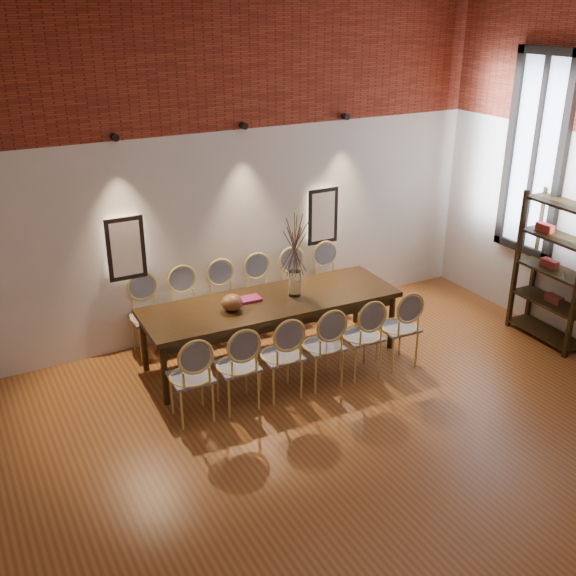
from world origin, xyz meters
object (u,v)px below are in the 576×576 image
shelving_rack (555,271)px  chair_far_a (149,317)px  chair_near_c (281,355)px  chair_near_b (237,366)px  chair_near_f (398,327)px  chair_near_d (322,345)px  chair_near_a (191,377)px  chair_far_d (264,295)px  bowl (232,303)px  chair_far_f (332,281)px  dining_table (272,330)px  chair_near_e (361,336)px  chair_far_c (227,302)px  chair_far_e (298,288)px  vase (295,283)px  book (249,299)px  chair_far_b (189,310)px

shelving_rack → chair_far_a: bearing=158.2°
chair_far_a → chair_near_c: bearing=123.1°
chair_near_b → chair_far_a: same height
chair_near_f → chair_near_d: bearing=-180.0°
chair_near_a → chair_far_d: (1.53, 1.45, 0.00)m
bowl → shelving_rack: 3.90m
chair_near_a → chair_far_f: same height
chair_near_c → chair_far_d: 1.59m
chair_near_a → chair_near_c: (0.98, -0.04, 0.00)m
chair_far_f → dining_table: bearing=31.5°
dining_table → chair_near_a: 1.45m
chair_near_e → chair_far_a: bearing=142.5°
chair_far_a → chair_far_c: bearing=-180.0°
chair_near_e → shelving_rack: shelving_rack is taller
chair_near_f → chair_far_e: size_ratio=1.00×
dining_table → chair_far_f: bearing=31.5°
chair_near_c → shelving_rack: (3.50, -0.42, 0.43)m
chair_near_b → vase: 1.35m
chair_near_a → chair_far_e: (2.02, 1.44, 0.00)m
chair_near_e → book: chair_near_e is taller
chair_near_b → chair_far_a: 1.59m
chair_near_e → chair_near_f: 0.49m
dining_table → chair_near_e: size_ratio=3.14×
chair_far_a → bowl: chair_far_a is taller
chair_near_e → bowl: size_ratio=3.92×
chair_near_c → chair_near_d: (0.49, -0.02, 0.00)m
chair_near_c → shelving_rack: 3.56m
chair_near_a → chair_far_d: size_ratio=1.00×
chair_far_a → shelving_rack: bearing=158.2°
chair_far_d → chair_far_e: same height
chair_near_e → bowl: chair_near_e is taller
chair_near_a → chair_near_e: bearing=0.0°
dining_table → chair_far_e: size_ratio=3.14×
chair_near_d → vase: bearing=86.0°
chair_far_e → chair_near_a: bearing=37.5°
chair_far_d → chair_near_f: bearing=123.1°
chair_far_a → chair_far_d: same height
chair_near_d → bowl: (-0.71, 0.73, 0.37)m
chair_near_e → chair_far_d: same height
chair_near_c → chair_near_f: (1.48, -0.05, 0.00)m
dining_table → chair_far_d: bearing=71.9°
vase → chair_near_e: bearing=-61.8°
chair_near_d → chair_far_b: same height
chair_near_a → chair_near_f: (2.46, -0.09, 0.00)m
chair_far_e → shelving_rack: size_ratio=0.52×
chair_near_a → chair_near_d: bearing=0.0°
chair_near_e → chair_near_f: same height
chair_far_d → chair_far_c: bearing=0.0°
chair_near_d → shelving_rack: bearing=-5.6°
chair_near_f → chair_far_a: (-2.41, 1.60, 0.00)m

